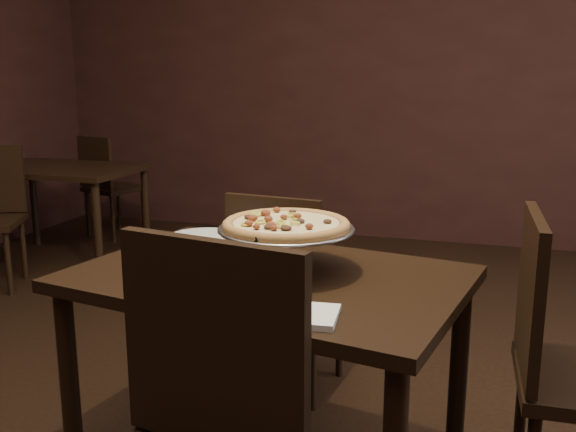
% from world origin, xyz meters
% --- Properties ---
extents(room, '(6.04, 7.04, 2.84)m').
position_xyz_m(room, '(0.06, 0.03, 1.40)').
color(room, black).
rests_on(room, ground).
extents(dining_table, '(1.30, 0.98, 0.74)m').
position_xyz_m(dining_table, '(0.09, 0.06, 0.64)').
color(dining_table, black).
rests_on(dining_table, ground).
extents(background_table, '(1.11, 0.74, 0.69)m').
position_xyz_m(background_table, '(-2.20, 2.12, 0.60)').
color(background_table, black).
rests_on(background_table, ground).
extents(pizza_stand, '(0.43, 0.43, 0.18)m').
position_xyz_m(pizza_stand, '(0.14, 0.11, 0.88)').
color(pizza_stand, silver).
rests_on(pizza_stand, dining_table).
extents(parmesan_shaker, '(0.06, 0.06, 0.10)m').
position_xyz_m(parmesan_shaker, '(-0.14, -0.07, 0.79)').
color(parmesan_shaker, beige).
rests_on(parmesan_shaker, dining_table).
extents(pepper_flake_shaker, '(0.05, 0.05, 0.10)m').
position_xyz_m(pepper_flake_shaker, '(0.06, -0.04, 0.78)').
color(pepper_flake_shaker, maroon).
rests_on(pepper_flake_shaker, dining_table).
extents(packet_caddy, '(0.10, 0.10, 0.08)m').
position_xyz_m(packet_caddy, '(-0.23, -0.07, 0.77)').
color(packet_caddy, black).
rests_on(packet_caddy, dining_table).
extents(napkin_stack, '(0.17, 0.17, 0.02)m').
position_xyz_m(napkin_stack, '(0.31, -0.27, 0.75)').
color(napkin_stack, white).
rests_on(napkin_stack, dining_table).
extents(plate_left, '(0.28, 0.28, 0.01)m').
position_xyz_m(plate_left, '(-0.27, 0.38, 0.74)').
color(plate_left, white).
rests_on(plate_left, dining_table).
extents(plate_near, '(0.26, 0.26, 0.01)m').
position_xyz_m(plate_near, '(0.08, -0.25, 0.74)').
color(plate_near, white).
rests_on(plate_near, dining_table).
extents(serving_spatula, '(0.15, 0.15, 0.02)m').
position_xyz_m(serving_spatula, '(0.14, -0.04, 0.88)').
color(serving_spatula, silver).
rests_on(serving_spatula, pizza_stand).
extents(chair_far, '(0.45, 0.45, 0.87)m').
position_xyz_m(chair_far, '(-0.05, 0.69, 0.48)').
color(chair_far, black).
rests_on(chair_far, ground).
extents(chair_side, '(0.46, 0.46, 0.94)m').
position_xyz_m(chair_side, '(0.99, 0.18, 0.52)').
color(chair_side, black).
rests_on(chair_side, ground).
extents(bg_chair_far, '(0.50, 0.50, 0.85)m').
position_xyz_m(bg_chair_far, '(-2.27, 2.81, 0.46)').
color(bg_chair_far, black).
rests_on(bg_chair_far, ground).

